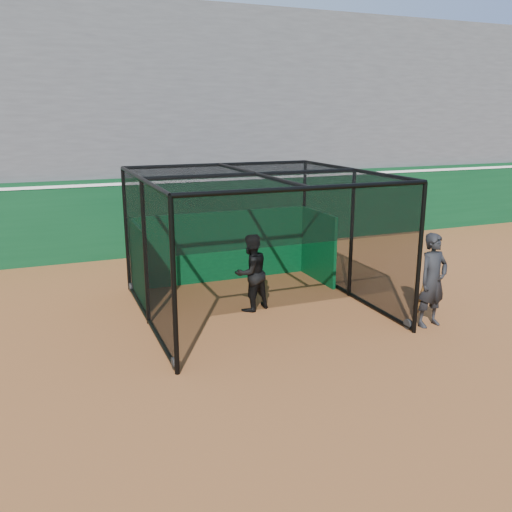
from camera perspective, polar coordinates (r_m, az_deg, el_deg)
name	(u,v)px	position (r m, az deg, el deg)	size (l,w,h in m)	color
ground	(260,357)	(10.28, 0.47, -10.58)	(120.00, 120.00, 0.00)	brown
outfield_wall	(161,214)	(17.74, -10.01, 4.33)	(50.00, 0.50, 2.50)	#0A381A
grandstand	(135,113)	(21.18, -12.61, 14.51)	(50.00, 7.85, 8.95)	#4C4C4F
batting_cage	(256,243)	(12.28, -0.02, 1.34)	(5.11, 5.22, 3.13)	black
batter	(251,273)	(12.37, -0.53, -1.76)	(0.87, 0.68, 1.79)	black
on_deck_player	(433,280)	(12.00, 18.10, -2.45)	(0.79, 0.58, 2.02)	black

